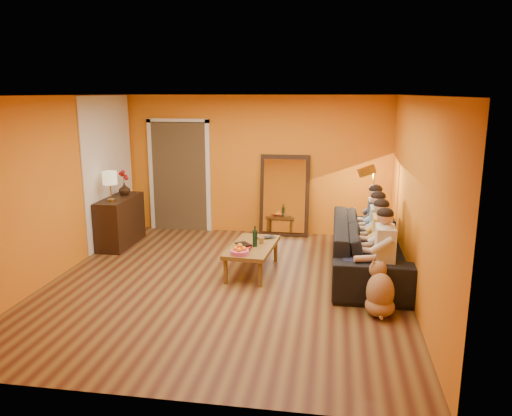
% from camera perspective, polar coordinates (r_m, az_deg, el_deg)
% --- Properties ---
extents(room_shell, '(5.00, 5.50, 2.60)m').
position_cam_1_polar(room_shell, '(7.12, -2.95, 2.22)').
color(room_shell, brown).
rests_on(room_shell, ground).
extents(white_accent, '(0.02, 1.90, 2.58)m').
position_cam_1_polar(white_accent, '(9.21, -16.45, 4.18)').
color(white_accent, white).
rests_on(white_accent, wall_left).
extents(doorway_recess, '(1.06, 0.30, 2.10)m').
position_cam_1_polar(doorway_recess, '(9.89, -8.51, 3.68)').
color(doorway_recess, '#3F2D19').
rests_on(doorway_recess, floor).
extents(door_jamb_left, '(0.08, 0.06, 2.20)m').
position_cam_1_polar(door_jamb_left, '(9.96, -11.85, 3.61)').
color(door_jamb_left, white).
rests_on(door_jamb_left, wall_back).
extents(door_jamb_right, '(0.08, 0.06, 2.20)m').
position_cam_1_polar(door_jamb_right, '(9.62, -5.48, 3.50)').
color(door_jamb_right, white).
rests_on(door_jamb_right, wall_back).
extents(door_header, '(1.22, 0.06, 0.08)m').
position_cam_1_polar(door_header, '(9.66, -8.94, 9.83)').
color(door_header, white).
rests_on(door_header, wall_back).
extents(mirror_frame, '(0.92, 0.27, 1.51)m').
position_cam_1_polar(mirror_frame, '(9.33, 3.27, 1.44)').
color(mirror_frame, black).
rests_on(mirror_frame, floor).
extents(mirror_glass, '(0.78, 0.21, 1.35)m').
position_cam_1_polar(mirror_glass, '(9.29, 3.25, 1.39)').
color(mirror_glass, white).
rests_on(mirror_glass, mirror_frame).
extents(sideboard, '(0.44, 1.18, 0.85)m').
position_cam_1_polar(sideboard, '(9.10, -15.24, -1.47)').
color(sideboard, black).
rests_on(sideboard, floor).
extents(table_lamp, '(0.24, 0.24, 0.51)m').
position_cam_1_polar(table_lamp, '(8.70, -16.31, 2.38)').
color(table_lamp, beige).
rests_on(table_lamp, sideboard).
extents(sofa, '(2.67, 1.05, 0.78)m').
position_cam_1_polar(sofa, '(7.63, 12.74, -4.39)').
color(sofa, black).
rests_on(sofa, floor).
extents(coffee_table, '(0.71, 1.26, 0.42)m').
position_cam_1_polar(coffee_table, '(7.51, -0.44, -5.79)').
color(coffee_table, brown).
rests_on(coffee_table, floor).
extents(floor_lamp, '(0.32, 0.26, 1.44)m').
position_cam_1_polar(floor_lamp, '(8.53, 13.12, -0.27)').
color(floor_lamp, '#AB8732').
rests_on(floor_lamp, floor).
extents(dog, '(0.45, 0.61, 0.65)m').
position_cam_1_polar(dog, '(6.29, 14.03, -8.88)').
color(dog, '#AB7C4D').
rests_on(dog, floor).
extents(person_far_left, '(0.70, 0.44, 1.22)m').
position_cam_1_polar(person_far_left, '(6.63, 14.46, -5.17)').
color(person_far_left, beige).
rests_on(person_far_left, sofa).
extents(person_mid_left, '(0.70, 0.44, 1.22)m').
position_cam_1_polar(person_mid_left, '(7.15, 14.08, -3.81)').
color(person_mid_left, gold).
rests_on(person_mid_left, sofa).
extents(person_mid_right, '(0.70, 0.44, 1.22)m').
position_cam_1_polar(person_mid_right, '(7.68, 13.74, -2.63)').
color(person_mid_right, '#7FA7C5').
rests_on(person_mid_right, sofa).
extents(person_far_right, '(0.70, 0.44, 1.22)m').
position_cam_1_polar(person_far_right, '(8.21, 13.45, -1.60)').
color(person_far_right, '#313236').
rests_on(person_far_right, sofa).
extents(fruit_bowl, '(0.26, 0.26, 0.16)m').
position_cam_1_polar(fruit_bowl, '(7.02, -1.86, -4.68)').
color(fruit_bowl, '#E24F88').
rests_on(fruit_bowl, coffee_table).
extents(wine_bottle, '(0.07, 0.07, 0.31)m').
position_cam_1_polar(wine_bottle, '(7.35, -0.12, -3.24)').
color(wine_bottle, black).
rests_on(wine_bottle, coffee_table).
extents(tumbler, '(0.10, 0.10, 0.09)m').
position_cam_1_polar(tumbler, '(7.53, 0.61, -3.71)').
color(tumbler, '#B27F3F').
rests_on(tumbler, coffee_table).
extents(laptop, '(0.35, 0.32, 0.02)m').
position_cam_1_polar(laptop, '(7.75, 1.30, -3.48)').
color(laptop, black).
rests_on(laptop, coffee_table).
extents(book_lower, '(0.20, 0.27, 0.02)m').
position_cam_1_polar(book_lower, '(7.28, -2.10, -4.56)').
color(book_lower, black).
rests_on(book_lower, coffee_table).
extents(book_mid, '(0.20, 0.26, 0.02)m').
position_cam_1_polar(book_mid, '(7.29, -2.01, -4.38)').
color(book_mid, '#9F1312').
rests_on(book_mid, book_lower).
extents(book_upper, '(0.27, 0.29, 0.02)m').
position_cam_1_polar(book_upper, '(7.26, -2.12, -4.27)').
color(book_upper, black).
rests_on(book_upper, book_mid).
extents(vase, '(0.20, 0.20, 0.21)m').
position_cam_1_polar(vase, '(9.21, -14.81, 2.11)').
color(vase, black).
rests_on(vase, sideboard).
extents(flowers, '(0.17, 0.17, 0.45)m').
position_cam_1_polar(flowers, '(9.17, -14.89, 3.57)').
color(flowers, '#9F1312').
rests_on(flowers, vase).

